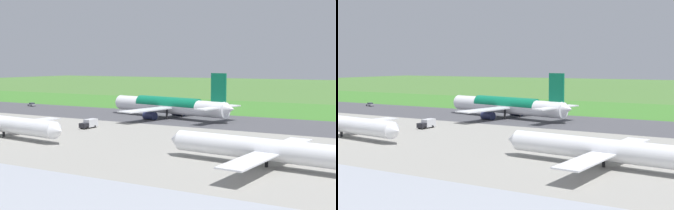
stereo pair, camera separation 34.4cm
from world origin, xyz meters
TOP-DOWN VIEW (x-y plane):
  - ground_plane at (0.00, 0.00)m, footprint 800.00×800.00m
  - runway_asphalt at (0.00, 0.00)m, footprint 600.00×34.59m
  - apron_concrete at (0.00, 63.22)m, footprint 440.00×110.00m
  - grass_verge_foreground at (0.00, -39.70)m, footprint 600.00×80.00m
  - airliner_main at (-2.44, 0.08)m, footprint 53.76×44.30m
  - airliner_parked_near at (-54.79, 56.87)m, footprint 42.27×34.62m
  - airliner_parked_mid at (15.12, 56.33)m, footprint 43.83×35.93m
  - service_truck_baggage at (5.63, 33.33)m, footprint 2.55×5.90m
  - service_car_followme at (71.05, -7.78)m, footprint 4.53×2.86m
  - no_stopping_sign at (22.22, -44.37)m, footprint 0.60×0.10m
  - traffic_cone_orange at (28.07, -38.44)m, footprint 0.40×0.40m

SIDE VIEW (x-z plane):
  - ground_plane at x=0.00m, z-range 0.00..0.00m
  - grass_verge_foreground at x=0.00m, z-range 0.00..0.04m
  - apron_concrete at x=0.00m, z-range 0.00..0.05m
  - runway_asphalt at x=0.00m, z-range 0.00..0.06m
  - traffic_cone_orange at x=28.07m, z-range 0.00..0.55m
  - service_car_followme at x=71.05m, z-range 0.03..1.65m
  - service_truck_baggage at x=5.63m, z-range 0.08..2.73m
  - no_stopping_sign at x=22.22m, z-range 0.23..2.59m
  - airliner_parked_near at x=-54.79m, z-range -2.80..9.53m
  - airliner_parked_mid at x=15.12m, z-range -2.90..9.89m
  - airliner_main at x=-2.44m, z-range -3.59..12.29m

